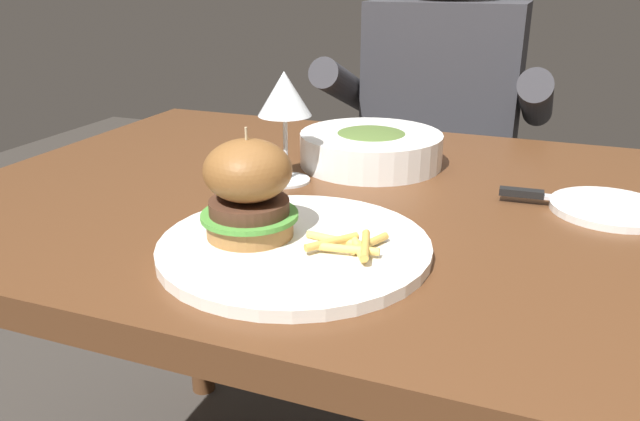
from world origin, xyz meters
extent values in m
cube|color=#56331C|center=(0.00, 0.00, 0.72)|extent=(1.36, 0.84, 0.04)
cylinder|color=#56331C|center=(-0.62, 0.36, 0.35)|extent=(0.06, 0.06, 0.70)
cylinder|color=white|center=(-0.09, -0.22, 0.75)|extent=(0.32, 0.32, 0.01)
cylinder|color=#9E6B38|center=(-0.15, -0.22, 0.77)|extent=(0.10, 0.10, 0.02)
cylinder|color=#4C9338|center=(-0.15, -0.22, 0.78)|extent=(0.11, 0.11, 0.01)
cylinder|color=#4C2D1E|center=(-0.15, -0.22, 0.79)|extent=(0.09, 0.09, 0.02)
ellipsoid|color=brown|center=(-0.15, -0.22, 0.83)|extent=(0.10, 0.10, 0.07)
cylinder|color=#CCB78C|center=(-0.15, -0.22, 0.86)|extent=(0.00, 0.00, 0.05)
cylinder|color=#EABC5B|center=(-0.05, -0.21, 0.76)|extent=(0.07, 0.02, 0.01)
cylinder|color=#EABC5B|center=(-0.01, -0.23, 0.76)|extent=(0.03, 0.05, 0.01)
cylinder|color=gold|center=(-0.05, -0.22, 0.76)|extent=(0.05, 0.06, 0.01)
cylinder|color=gold|center=(-0.01, -0.22, 0.77)|extent=(0.03, 0.07, 0.01)
cylinder|color=gold|center=(-0.01, -0.21, 0.76)|extent=(0.03, 0.06, 0.01)
cylinder|color=#EABC5B|center=(-0.03, -0.23, 0.76)|extent=(0.07, 0.02, 0.01)
cylinder|color=silver|center=(-0.21, 0.02, 0.74)|extent=(0.07, 0.07, 0.00)
cylinder|color=silver|center=(-0.21, 0.02, 0.79)|extent=(0.01, 0.01, 0.10)
cone|color=silver|center=(-0.21, 0.02, 0.88)|extent=(0.08, 0.08, 0.07)
cylinder|color=white|center=(0.25, 0.05, 0.74)|extent=(0.16, 0.16, 0.01)
cube|color=silver|center=(0.25, 0.05, 0.75)|extent=(0.17, 0.02, 0.00)
cube|color=black|center=(0.14, 0.05, 0.76)|extent=(0.06, 0.02, 0.01)
cylinder|color=white|center=(-0.11, 0.15, 0.77)|extent=(0.24, 0.24, 0.05)
ellipsoid|color=#4C662D|center=(-0.11, 0.15, 0.79)|extent=(0.13, 0.13, 0.02)
cube|color=#282833|center=(-0.10, 0.70, 0.23)|extent=(0.30, 0.22, 0.46)
cube|color=#333338|center=(-0.10, 0.70, 0.72)|extent=(0.36, 0.20, 0.52)
cylinder|color=#333338|center=(-0.32, 0.62, 0.78)|extent=(0.07, 0.34, 0.18)
cylinder|color=#333338|center=(0.12, 0.62, 0.78)|extent=(0.07, 0.34, 0.18)
camera|label=1|loc=(0.17, -0.82, 1.05)|focal=35.00mm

